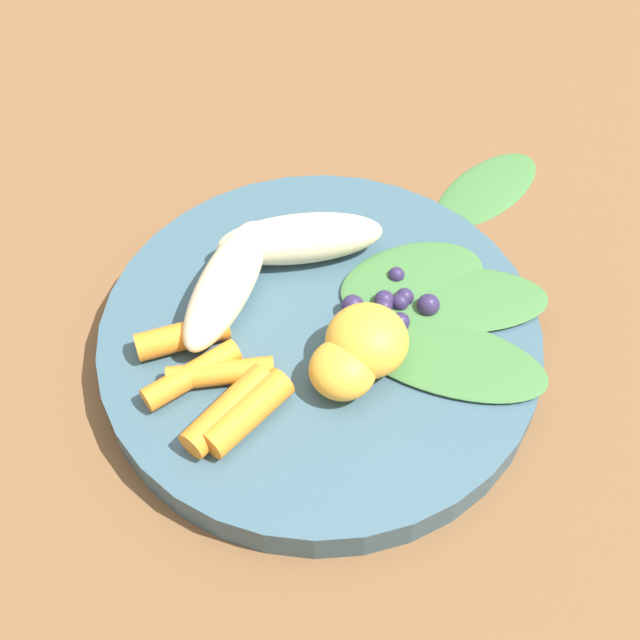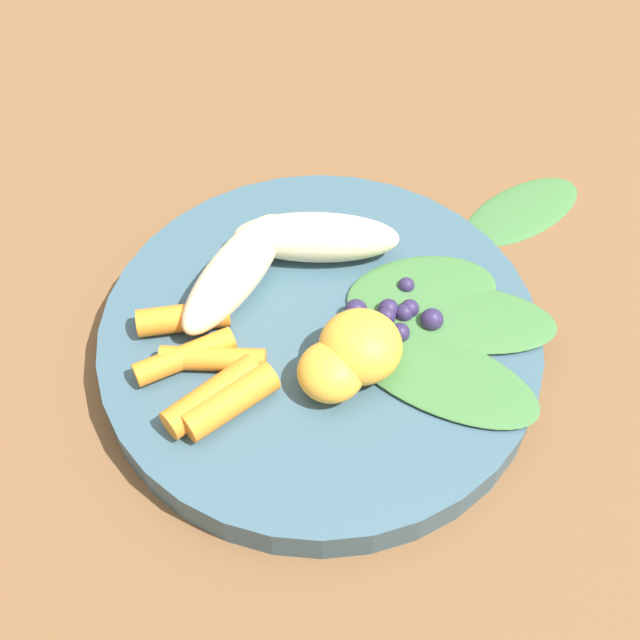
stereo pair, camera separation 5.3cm
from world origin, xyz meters
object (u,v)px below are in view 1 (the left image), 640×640
object	(u,v)px
banana_peeled_right	(301,239)
kale_leaf_stray	(488,187)
orange_segment_near	(367,341)
bowl	(320,341)
banana_peeled_left	(226,284)

from	to	relation	value
banana_peeled_right	kale_leaf_stray	world-z (taller)	banana_peeled_right
banana_peeled_right	orange_segment_near	bearing A→B (deg)	108.04
orange_segment_near	banana_peeled_right	bearing A→B (deg)	83.48
bowl	banana_peeled_left	xyz separation A→B (m)	(-0.04, 0.05, 0.03)
bowl	kale_leaf_stray	xyz separation A→B (m)	(0.19, 0.06, -0.01)
banana_peeled_right	bowl	bearing A→B (deg)	93.78
bowl	orange_segment_near	distance (m)	0.05
bowl	banana_peeled_right	world-z (taller)	banana_peeled_right
banana_peeled_right	banana_peeled_left	bearing A→B (deg)	31.54
kale_leaf_stray	banana_peeled_left	bearing A→B (deg)	170.01
bowl	banana_peeled_left	size ratio (longest dim) A/B	2.55
banana_peeled_left	kale_leaf_stray	bearing A→B (deg)	143.63
orange_segment_near	kale_leaf_stray	world-z (taller)	orange_segment_near
banana_peeled_right	kale_leaf_stray	xyz separation A→B (m)	(0.17, 0.00, -0.04)
banana_peeled_left	orange_segment_near	bearing A→B (deg)	81.55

